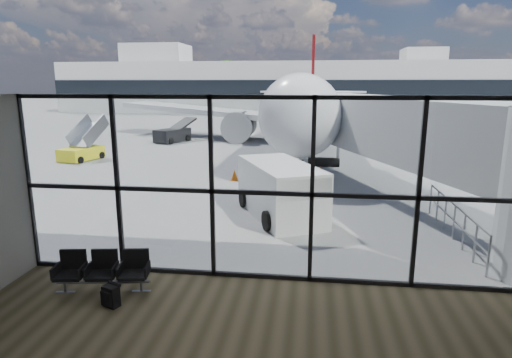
% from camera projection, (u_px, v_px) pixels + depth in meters
% --- Properties ---
extents(ground, '(220.00, 220.00, 0.00)m').
position_uv_depth(ground, '(302.00, 125.00, 49.36)').
color(ground, slate).
rests_on(ground, ground).
extents(lounge_shell, '(12.02, 8.01, 4.51)m').
position_uv_depth(lounge_shell, '(217.00, 252.00, 5.44)').
color(lounge_shell, brown).
rests_on(lounge_shell, ground).
extents(glass_curtain_wall, '(12.10, 0.12, 4.50)m').
position_uv_depth(glass_curtain_wall, '(261.00, 191.00, 10.17)').
color(glass_curtain_wall, white).
rests_on(glass_curtain_wall, ground).
extents(jet_bridge, '(8.00, 16.50, 4.33)m').
position_uv_depth(jet_bridge, '(411.00, 137.00, 16.28)').
color(jet_bridge, '#9EA1A3').
rests_on(jet_bridge, ground).
extents(apron_railing, '(0.06, 5.46, 1.11)m').
position_uv_depth(apron_railing, '(454.00, 217.00, 13.19)').
color(apron_railing, gray).
rests_on(apron_railing, ground).
extents(far_terminal, '(80.00, 12.20, 11.00)m').
position_uv_depth(far_terminal, '(302.00, 86.00, 69.76)').
color(far_terminal, '#AAABA6').
rests_on(far_terminal, ground).
extents(tree_0, '(4.95, 4.95, 7.12)m').
position_uv_depth(tree_0, '(79.00, 84.00, 84.97)').
color(tree_0, '#382619').
rests_on(tree_0, ground).
extents(tree_1, '(5.61, 5.61, 8.07)m').
position_uv_depth(tree_1, '(108.00, 80.00, 84.08)').
color(tree_1, '#382619').
rests_on(tree_1, ground).
extents(tree_2, '(6.27, 6.27, 9.03)m').
position_uv_depth(tree_2, '(137.00, 77.00, 83.18)').
color(tree_2, '#382619').
rests_on(tree_2, ground).
extents(tree_3, '(4.95, 4.95, 7.12)m').
position_uv_depth(tree_3, '(167.00, 84.00, 82.70)').
color(tree_3, '#382619').
rests_on(tree_3, ground).
extents(tree_4, '(5.61, 5.61, 8.07)m').
position_uv_depth(tree_4, '(197.00, 80.00, 81.81)').
color(tree_4, '#382619').
rests_on(tree_4, ground).
extents(tree_5, '(6.27, 6.27, 9.03)m').
position_uv_depth(tree_5, '(227.00, 77.00, 80.91)').
color(tree_5, '#382619').
rests_on(tree_5, ground).
extents(seating_row, '(2.14, 0.91, 0.95)m').
position_uv_depth(seating_row, '(103.00, 269.00, 9.95)').
color(seating_row, gray).
rests_on(seating_row, ground).
extents(backpack, '(0.41, 0.41, 0.52)m').
position_uv_depth(backpack, '(111.00, 296.00, 9.24)').
color(backpack, black).
rests_on(backpack, ground).
extents(airliner, '(34.84, 40.30, 10.38)m').
position_uv_depth(airliner, '(309.00, 102.00, 37.24)').
color(airliner, silver).
rests_on(airliner, ground).
extents(service_van, '(3.62, 4.84, 1.93)m').
position_uv_depth(service_van, '(281.00, 190.00, 15.40)').
color(service_van, silver).
rests_on(service_van, ground).
extents(belt_loader, '(2.82, 4.26, 1.87)m').
position_uv_depth(belt_loader, '(173.00, 134.00, 35.13)').
color(belt_loader, black).
rests_on(belt_loader, ground).
extents(mobile_stairs, '(2.18, 3.40, 2.22)m').
position_uv_depth(mobile_stairs, '(82.00, 151.00, 26.93)').
color(mobile_stairs, yellow).
rests_on(mobile_stairs, ground).
extents(traffic_cone_a, '(0.38, 0.38, 0.54)m').
position_uv_depth(traffic_cone_a, '(235.00, 175.00, 21.32)').
color(traffic_cone_a, '#D15A0B').
rests_on(traffic_cone_a, ground).
extents(traffic_cone_b, '(0.46, 0.46, 0.66)m').
position_uv_depth(traffic_cone_b, '(320.00, 172.00, 21.72)').
color(traffic_cone_b, orange).
rests_on(traffic_cone_b, ground).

